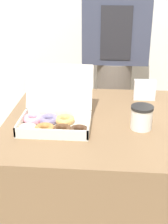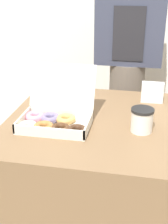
{
  "view_description": "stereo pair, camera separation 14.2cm",
  "coord_description": "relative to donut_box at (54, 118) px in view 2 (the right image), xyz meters",
  "views": [
    {
      "loc": [
        -0.06,
        -1.39,
        1.37
      ],
      "look_at": [
        -0.16,
        -0.09,
        0.79
      ],
      "focal_mm": 50.0,
      "sensor_mm": 36.0,
      "label": 1
    },
    {
      "loc": [
        0.09,
        -1.37,
        1.37
      ],
      "look_at": [
        -0.16,
        -0.09,
        0.79
      ],
      "focal_mm": 50.0,
      "sensor_mm": 36.0,
      "label": 2
    }
  ],
  "objects": [
    {
      "name": "napkin_holder",
      "position": [
        0.45,
        0.39,
        0.02
      ],
      "size": [
        0.12,
        0.04,
        0.11
      ],
      "color": "silver",
      "rests_on": "table"
    },
    {
      "name": "table",
      "position": [
        0.31,
        0.1,
        -0.4
      ],
      "size": [
        1.11,
        0.88,
        0.72
      ],
      "color": "brown",
      "rests_on": "ground_plane"
    },
    {
      "name": "coffee_cup",
      "position": [
        0.41,
        0.02,
        0.02
      ],
      "size": [
        0.1,
        0.1,
        0.11
      ],
      "color": "silver",
      "rests_on": "table"
    },
    {
      "name": "donut_box",
      "position": [
        0.0,
        0.0,
        0.0
      ],
      "size": [
        0.34,
        0.32,
        0.25
      ],
      "color": "silver",
      "rests_on": "table"
    },
    {
      "name": "person_customer",
      "position": [
        0.29,
        0.84,
        0.1
      ],
      "size": [
        0.44,
        0.24,
        1.58
      ],
      "color": "#665B51",
      "rests_on": "ground_plane"
    }
  ]
}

